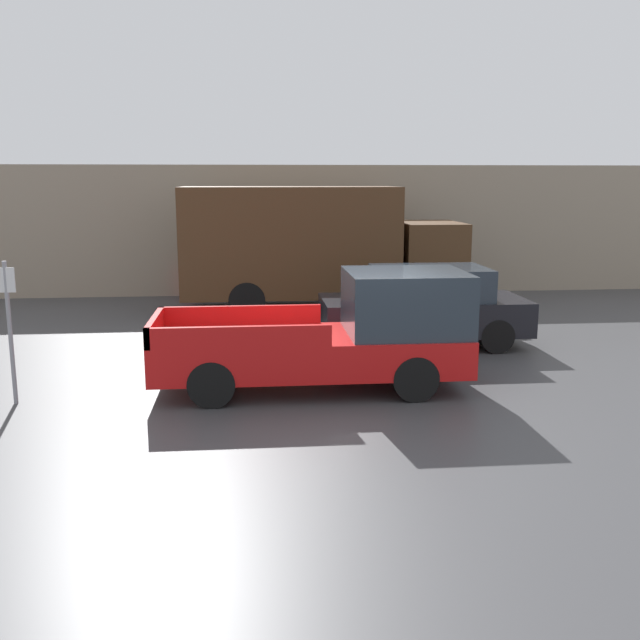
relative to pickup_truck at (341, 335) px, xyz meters
name	(u,v)px	position (x,y,z in m)	size (l,w,h in m)	color
ground_plane	(355,386)	(0.26, 0.06, -0.96)	(60.00, 60.00, 0.00)	#3D3D3F
building_wall	(307,230)	(0.26, 10.59, 1.07)	(28.00, 0.15, 4.06)	gray
pickup_truck	(341,335)	(0.00, 0.00, 0.00)	(5.39, 2.00, 2.06)	red
car	(425,306)	(2.26, 3.12, -0.08)	(4.46, 2.00, 1.74)	black
delivery_truck	(312,244)	(0.16, 7.77, 0.88)	(7.77, 2.55, 3.43)	#472D19
parking_sign	(9,325)	(-5.44, -0.38, 0.37)	(0.30, 0.07, 2.35)	gray
newspaper_box	(188,282)	(-3.53, 10.27, -0.48)	(0.45, 0.40, 0.95)	red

